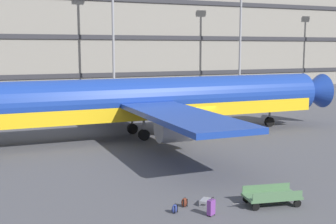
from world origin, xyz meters
The scene contains 10 objects.
ground_plane centered at (0.00, 0.00, 0.00)m, with size 600.00×600.00×0.00m, color #4C4C51.
terminal_structure centered at (0.00, 44.42, 9.03)m, with size 160.72×15.24×18.06m.
airliner centered at (-4.29, 0.99, 3.00)m, with size 36.88×29.73×10.16m.
light_mast_center_left centered at (1.24, 29.30, 12.20)m, with size 1.80×0.50×21.04m.
light_mast_center_right centered at (22.56, 29.30, 11.53)m, with size 1.80×0.50×19.75m.
suitcase_black centered at (-7.61, -15.64, 0.14)m, with size 0.80×0.79×0.27m.
suitcase_scuffed centered at (-8.04, -16.94, 0.39)m, with size 0.43×0.36×0.86m.
backpack_large centered at (-8.65, -15.47, 0.21)m, with size 0.34×0.23×0.49m.
backpack_upright centered at (-9.40, -16.02, 0.20)m, with size 0.38×0.33×0.47m.
baggage_cart centered at (-4.74, -16.85, 0.43)m, with size 3.37×1.76×0.82m.
Camera 1 is at (-17.32, -33.67, 7.39)m, focal length 47.99 mm.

